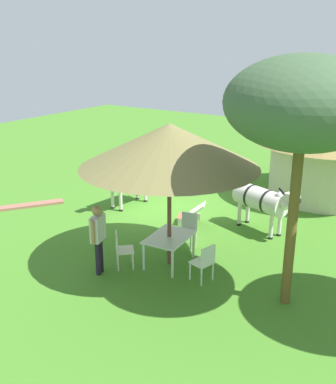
# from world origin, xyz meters

# --- Properties ---
(ground_plane) EXTENTS (36.00, 36.00, 0.00)m
(ground_plane) POSITION_xyz_m (0.00, 0.00, 0.00)
(ground_plane) COLOR #427C25
(thatched_hut) EXTENTS (5.01, 5.01, 3.97)m
(thatched_hut) POSITION_xyz_m (-3.93, 3.97, 2.26)
(thatched_hut) COLOR beige
(thatched_hut) RESTS_ON ground_plane
(shade_umbrella) EXTENTS (4.17, 4.17, 3.50)m
(shade_umbrella) POSITION_xyz_m (3.29, 2.22, 2.99)
(shade_umbrella) COLOR brown
(shade_umbrella) RESTS_ON ground_plane
(patio_dining_table) EXTENTS (1.35, 1.00, 0.74)m
(patio_dining_table) POSITION_xyz_m (3.29, 2.22, 0.65)
(patio_dining_table) COLOR silver
(patio_dining_table) RESTS_ON ground_plane
(patio_chair_near_hut) EXTENTS (0.48, 0.49, 0.90)m
(patio_chair_near_hut) POSITION_xyz_m (2.13, 2.06, 0.52)
(patio_chair_near_hut) COLOR silver
(patio_chair_near_hut) RESTS_ON ground_plane
(patio_chair_east_end) EXTENTS (0.61, 0.61, 0.90)m
(patio_chair_east_end) POSITION_xyz_m (4.07, 1.34, 0.52)
(patio_chair_east_end) COLOR silver
(patio_chair_east_end) RESTS_ON ground_plane
(patio_chair_west_end) EXTENTS (0.53, 0.51, 0.90)m
(patio_chair_west_end) POSITION_xyz_m (3.58, 3.35, 0.52)
(patio_chair_west_end) COLOR white
(patio_chair_west_end) RESTS_ON ground_plane
(guest_beside_umbrella) EXTENTS (0.59, 0.34, 1.70)m
(guest_beside_umbrella) POSITION_xyz_m (4.59, 1.10, 1.03)
(guest_beside_umbrella) COLOR black
(guest_beside_umbrella) RESTS_ON ground_plane
(standing_watcher) EXTENTS (0.40, 0.53, 1.66)m
(standing_watcher) POSITION_xyz_m (-2.43, -2.27, 1.00)
(standing_watcher) COLOR black
(standing_watcher) RESTS_ON ground_plane
(striped_lounge_chair) EXTENTS (0.79, 0.93, 0.66)m
(striped_lounge_chair) POSITION_xyz_m (0.76, 1.35, 0.26)
(striped_lounge_chair) COLOR #CD553C
(striped_lounge_chair) RESTS_ON ground_plane
(zebra_nearest_camera) EXTENTS (2.22, 0.87, 1.53)m
(zebra_nearest_camera) POSITION_xyz_m (0.57, -1.20, 1.00)
(zebra_nearest_camera) COLOR silver
(zebra_nearest_camera) RESTS_ON ground_plane
(zebra_by_umbrella) EXTENTS (2.27, 0.72, 1.50)m
(zebra_by_umbrella) POSITION_xyz_m (-2.61, -0.45, 0.97)
(zebra_by_umbrella) COLOR silver
(zebra_by_umbrella) RESTS_ON ground_plane
(zebra_toward_hut) EXTENTS (1.15, 2.19, 1.49)m
(zebra_toward_hut) POSITION_xyz_m (0.16, 3.31, 0.95)
(zebra_toward_hut) COLOR silver
(zebra_toward_hut) RESTS_ON ground_plane
(acacia_tree_right_background) EXTENTS (2.95, 2.95, 5.05)m
(acacia_tree_right_background) POSITION_xyz_m (3.39, 5.20, 4.14)
(acacia_tree_right_background) COLOR brown
(acacia_tree_right_background) RESTS_ON ground_plane
(brick_patio_kerb) EXTENTS (2.51, 1.89, 0.08)m
(brick_patio_kerb) POSITION_xyz_m (2.69, -4.07, 0.04)
(brick_patio_kerb) COLOR #996050
(brick_patio_kerb) RESTS_ON ground_plane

